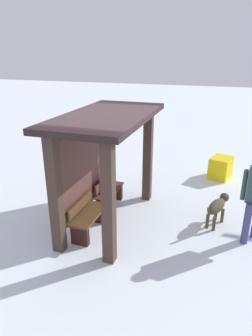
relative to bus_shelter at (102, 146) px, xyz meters
name	(u,v)px	position (x,y,z in m)	size (l,w,h in m)	color
ground_plane	(110,220)	(0.00, -0.13, -1.75)	(60.00, 60.00, 0.00)	white
bus_shelter	(102,146)	(0.00, 0.00, 0.00)	(3.22, 1.63, 2.45)	#3E2D24
bench_left_inside	(88,218)	(-0.60, 0.11, -1.41)	(1.09, 0.42, 0.73)	#4E351B
bench_center_inside	(109,194)	(0.60, 0.11, -1.41)	(1.09, 0.35, 0.74)	#582A21
dog	(217,206)	(0.61, -2.43, -1.31)	(0.94, 0.49, 0.62)	#483E29
grit_bin	(221,168)	(3.39, -2.41, -1.43)	(0.70, 0.56, 0.64)	yellow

